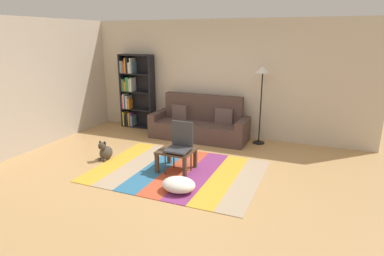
% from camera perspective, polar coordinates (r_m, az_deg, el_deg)
% --- Properties ---
extents(ground_plane, '(14.00, 14.00, 0.00)m').
position_cam_1_polar(ground_plane, '(5.82, -2.38, -7.83)').
color(ground_plane, tan).
extents(back_wall, '(6.80, 0.10, 2.70)m').
position_cam_1_polar(back_wall, '(7.77, 5.51, 8.55)').
color(back_wall, beige).
rests_on(back_wall, ground_plane).
extents(left_wall, '(0.10, 5.50, 2.70)m').
position_cam_1_polar(left_wall, '(8.00, -22.95, 7.59)').
color(left_wall, beige).
rests_on(left_wall, ground_plane).
extents(rug, '(2.92, 2.17, 0.01)m').
position_cam_1_polar(rug, '(5.88, -2.52, -7.53)').
color(rug, gold).
rests_on(rug, ground_plane).
extents(couch, '(2.26, 0.80, 1.00)m').
position_cam_1_polar(couch, '(7.61, 1.37, 0.66)').
color(couch, '#4C3833').
rests_on(couch, ground_plane).
extents(bookshelf, '(0.90, 0.28, 1.88)m').
position_cam_1_polar(bookshelf, '(8.60, -10.22, 6.29)').
color(bookshelf, black).
rests_on(bookshelf, ground_plane).
extents(coffee_table, '(0.61, 0.56, 0.38)m').
position_cam_1_polar(coffee_table, '(5.81, -2.75, -4.48)').
color(coffee_table, '#513826').
rests_on(coffee_table, rug).
extents(pouf, '(0.53, 0.44, 0.21)m').
position_cam_1_polar(pouf, '(5.12, -2.35, -9.88)').
color(pouf, white).
rests_on(pouf, rug).
extents(dog, '(0.22, 0.35, 0.40)m').
position_cam_1_polar(dog, '(6.57, -14.94, -4.02)').
color(dog, '#473D33').
rests_on(dog, ground_plane).
extents(standing_lamp, '(0.32, 0.32, 1.71)m').
position_cam_1_polar(standing_lamp, '(7.17, 12.21, 8.30)').
color(standing_lamp, black).
rests_on(standing_lamp, ground_plane).
extents(tv_remote, '(0.08, 0.16, 0.02)m').
position_cam_1_polar(tv_remote, '(5.84, -3.72, -3.53)').
color(tv_remote, black).
rests_on(tv_remote, coffee_table).
extents(folding_chair, '(0.40, 0.40, 0.90)m').
position_cam_1_polar(folding_chair, '(5.70, -2.08, -2.59)').
color(folding_chair, '#38383D').
rests_on(folding_chair, ground_plane).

